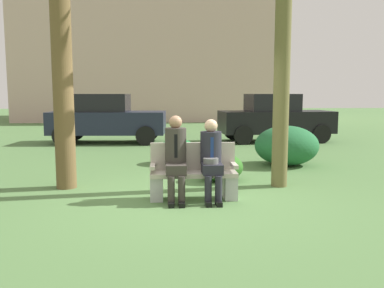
# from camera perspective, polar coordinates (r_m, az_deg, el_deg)

# --- Properties ---
(ground_plane) EXTENTS (80.00, 80.00, 0.00)m
(ground_plane) POSITION_cam_1_polar(r_m,az_deg,el_deg) (6.56, -1.32, -7.96)
(ground_plane) COLOR #4F7640
(park_bench) EXTENTS (1.39, 0.44, 0.90)m
(park_bench) POSITION_cam_1_polar(r_m,az_deg,el_deg) (6.65, 0.19, -4.24)
(park_bench) COLOR #B7AD9E
(park_bench) RESTS_ON ground
(seated_man_left) EXTENTS (0.34, 0.72, 1.36)m
(seated_man_left) POSITION_cam_1_polar(r_m,az_deg,el_deg) (6.47, -2.27, -1.36)
(seated_man_left) COLOR #38332D
(seated_man_left) RESTS_ON ground
(seated_man_right) EXTENTS (0.34, 0.72, 1.29)m
(seated_man_right) POSITION_cam_1_polar(r_m,az_deg,el_deg) (6.50, 2.72, -1.63)
(seated_man_right) COLOR #23232D
(seated_man_right) RESTS_ON ground
(shrub_near_bench) EXTENTS (0.88, 0.81, 0.55)m
(shrub_near_bench) POSITION_cam_1_polar(r_m,az_deg,el_deg) (8.01, 4.00, -3.21)
(shrub_near_bench) COLOR #2E6721
(shrub_near_bench) RESTS_ON ground
(shrub_mid_lawn) EXTENTS (0.98, 0.89, 0.61)m
(shrub_mid_lawn) POSITION_cam_1_polar(r_m,az_deg,el_deg) (9.95, -2.07, -1.01)
(shrub_mid_lawn) COLOR #1F6F34
(shrub_mid_lawn) RESTS_ON ground
(shrub_far_lawn) EXTENTS (1.51, 1.38, 0.94)m
(shrub_far_lawn) POSITION_cam_1_polar(r_m,az_deg,el_deg) (9.96, 13.03, -0.21)
(shrub_far_lawn) COLOR #236336
(shrub_far_lawn) RESTS_ON ground
(parked_car_near) EXTENTS (3.98, 1.89, 1.68)m
(parked_car_near) POSITION_cam_1_polar(r_m,az_deg,el_deg) (14.41, -11.74, 3.49)
(parked_car_near) COLOR #1E2338
(parked_car_near) RESTS_ON ground
(parked_car_far) EXTENTS (4.00, 1.93, 1.68)m
(parked_car_far) POSITION_cam_1_polar(r_m,az_deg,el_deg) (14.79, 11.45, 3.58)
(parked_car_far) COLOR black
(parked_car_far) RESTS_ON ground
(building_backdrop) EXTENTS (16.15, 9.32, 10.23)m
(building_backdrop) POSITION_cam_1_polar(r_m,az_deg,el_deg) (28.56, -6.26, 13.95)
(building_backdrop) COLOR #CBA69C
(building_backdrop) RESTS_ON ground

